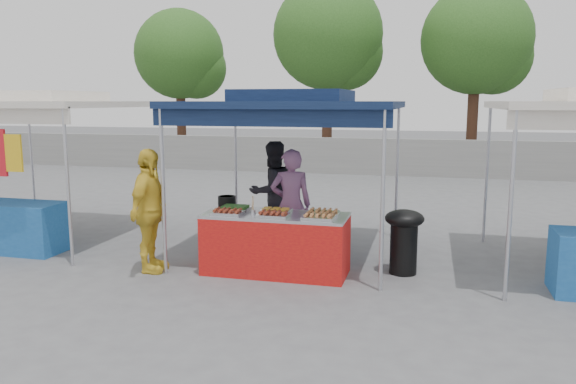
% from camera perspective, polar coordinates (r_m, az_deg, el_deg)
% --- Properties ---
extents(ground_plane, '(80.00, 80.00, 0.00)m').
position_cam_1_polar(ground_plane, '(8.11, -1.05, -8.00)').
color(ground_plane, '#5A5B5D').
extents(back_wall, '(40.00, 0.25, 1.20)m').
position_cam_1_polar(back_wall, '(18.67, 7.89, 3.59)').
color(back_wall, gray).
rests_on(back_wall, ground_plane).
extents(main_canopy, '(3.20, 3.20, 2.57)m').
position_cam_1_polar(main_canopy, '(8.69, 0.61, 9.01)').
color(main_canopy, silver).
rests_on(main_canopy, ground_plane).
extents(neighbor_stall_left, '(3.20, 3.20, 2.57)m').
position_cam_1_polar(neighbor_stall_left, '(10.40, -24.88, 3.95)').
color(neighbor_stall_left, silver).
rests_on(neighbor_stall_left, ground_plane).
extents(tree_0, '(3.52, 3.46, 5.94)m').
position_cam_1_polar(tree_0, '(22.89, -10.57, 13.22)').
color(tree_0, '#412519').
rests_on(tree_0, ground_plane).
extents(tree_1, '(3.87, 3.87, 6.65)m').
position_cam_1_polar(tree_1, '(20.60, 4.51, 15.17)').
color(tree_1, '#412519').
rests_on(tree_1, ground_plane).
extents(tree_2, '(3.67, 3.64, 6.25)m').
position_cam_1_polar(tree_2, '(20.32, 18.99, 14.02)').
color(tree_2, '#412519').
rests_on(tree_2, ground_plane).
extents(vendor_table, '(2.00, 0.80, 0.85)m').
position_cam_1_polar(vendor_table, '(7.90, -1.25, -5.27)').
color(vendor_table, red).
rests_on(vendor_table, ground_plane).
extents(food_tray_fl, '(0.42, 0.30, 0.07)m').
position_cam_1_polar(food_tray_fl, '(7.77, -6.19, -2.10)').
color(food_tray_fl, silver).
rests_on(food_tray_fl, vendor_table).
extents(food_tray_fm, '(0.42, 0.30, 0.07)m').
position_cam_1_polar(food_tray_fm, '(7.57, -1.52, -2.35)').
color(food_tray_fm, silver).
rests_on(food_tray_fm, vendor_table).
extents(food_tray_fr, '(0.42, 0.30, 0.07)m').
position_cam_1_polar(food_tray_fr, '(7.42, 3.10, -2.59)').
color(food_tray_fr, silver).
rests_on(food_tray_fr, vendor_table).
extents(food_tray_bl, '(0.42, 0.30, 0.07)m').
position_cam_1_polar(food_tray_bl, '(8.07, -5.38, -1.66)').
color(food_tray_bl, silver).
rests_on(food_tray_bl, vendor_table).
extents(food_tray_bm, '(0.42, 0.30, 0.07)m').
position_cam_1_polar(food_tray_bm, '(7.89, -1.26, -1.87)').
color(food_tray_bm, silver).
rests_on(food_tray_bm, vendor_table).
extents(food_tray_br, '(0.42, 0.30, 0.07)m').
position_cam_1_polar(food_tray_br, '(7.72, 3.64, -2.14)').
color(food_tray_br, silver).
rests_on(food_tray_br, vendor_table).
extents(cooking_pot, '(0.27, 0.27, 0.15)m').
position_cam_1_polar(cooking_pot, '(8.40, -6.22, -0.94)').
color(cooking_pot, black).
rests_on(cooking_pot, vendor_table).
extents(skewer_cup, '(0.07, 0.07, 0.09)m').
position_cam_1_polar(skewer_cup, '(7.67, -3.56, -2.14)').
color(skewer_cup, silver).
rests_on(skewer_cup, vendor_table).
extents(wok_burner, '(0.55, 0.55, 0.92)m').
position_cam_1_polar(wok_burner, '(8.02, 11.70, -4.37)').
color(wok_burner, black).
rests_on(wok_burner, ground_plane).
extents(crate_left, '(0.45, 0.31, 0.27)m').
position_cam_1_polar(crate_left, '(8.73, -3.20, -5.85)').
color(crate_left, '#143BA4').
rests_on(crate_left, ground_plane).
extents(crate_right, '(0.50, 0.35, 0.30)m').
position_cam_1_polar(crate_right, '(8.54, 2.34, -6.08)').
color(crate_right, '#143BA4').
rests_on(crate_right, ground_plane).
extents(crate_stacked, '(0.48, 0.33, 0.29)m').
position_cam_1_polar(crate_stacked, '(8.47, 2.35, -4.17)').
color(crate_stacked, '#143BA4').
rests_on(crate_stacked, crate_right).
extents(vendor_woman, '(0.71, 0.56, 1.70)m').
position_cam_1_polar(vendor_woman, '(8.49, 0.30, -1.31)').
color(vendor_woman, '#8A5881').
rests_on(vendor_woman, ground_plane).
extents(helper_man, '(1.06, 1.06, 1.74)m').
position_cam_1_polar(helper_man, '(9.57, -1.58, -0.01)').
color(helper_man, black).
rests_on(helper_man, ground_plane).
extents(customer_person, '(0.51, 1.06, 1.75)m').
position_cam_1_polar(customer_person, '(8.12, -13.92, -1.87)').
color(customer_person, gold).
rests_on(customer_person, ground_plane).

